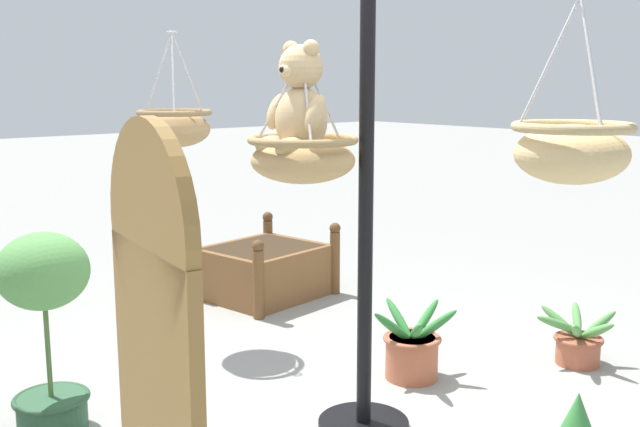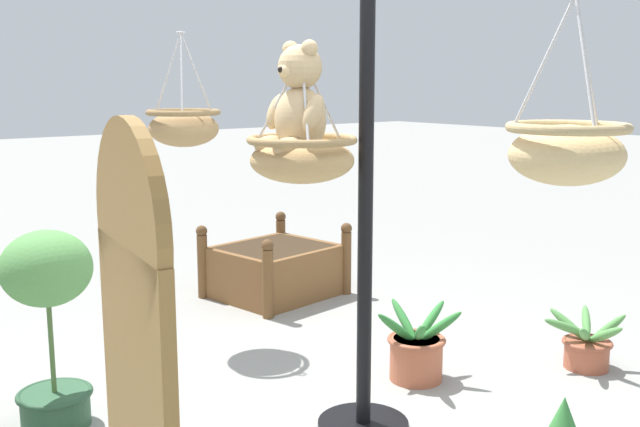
% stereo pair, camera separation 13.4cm
% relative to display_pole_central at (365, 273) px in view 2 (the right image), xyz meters
% --- Properties ---
extents(ground_plane, '(40.00, 40.00, 0.00)m').
position_rel_display_pole_central_xyz_m(ground_plane, '(0.19, 0.05, -0.78)').
color(ground_plane, gray).
extents(display_pole_central, '(0.44, 0.44, 2.50)m').
position_rel_display_pole_central_xyz_m(display_pole_central, '(0.00, 0.00, 0.00)').
color(display_pole_central, black).
rests_on(display_pole_central, ground).
extents(hanging_basket_with_teddy, '(0.50, 0.50, 0.57)m').
position_rel_display_pole_central_xyz_m(hanging_basket_with_teddy, '(0.15, 0.25, 0.55)').
color(hanging_basket_with_teddy, tan).
extents(teddy_bear, '(0.35, 0.30, 0.51)m').
position_rel_display_pole_central_xyz_m(teddy_bear, '(0.15, 0.27, 0.77)').
color(teddy_bear, tan).
extents(hanging_basket_left_high, '(0.44, 0.44, 0.67)m').
position_rel_display_pole_central_xyz_m(hanging_basket_left_high, '(-0.97, -0.09, 0.64)').
color(hanging_basket_left_high, tan).
extents(hanging_basket_right_low, '(0.47, 0.47, 0.71)m').
position_rel_display_pole_central_xyz_m(hanging_basket_right_low, '(1.70, 0.01, 0.60)').
color(hanging_basket_right_low, '#A37F51').
extents(wooden_planter_box, '(0.95, 1.03, 0.57)m').
position_rel_display_pole_central_xyz_m(wooden_planter_box, '(2.14, -0.98, -0.56)').
color(wooden_planter_box, brown).
rests_on(wooden_planter_box, ground).
extents(potted_plant_fern_front, '(0.50, 0.47, 0.34)m').
position_rel_display_pole_central_xyz_m(potted_plant_fern_front, '(-0.23, -1.55, -0.65)').
color(potted_plant_fern_front, '#AD563D').
rests_on(potted_plant_fern_front, ground).
extents(potted_plant_bushy_green, '(0.49, 0.52, 0.43)m').
position_rel_display_pole_central_xyz_m(potted_plant_bushy_green, '(0.27, -0.64, -0.62)').
color(potted_plant_bushy_green, '#BC6042').
rests_on(potted_plant_bushy_green, ground).
extents(potted_plant_broad_leaf, '(0.43, 0.43, 0.98)m').
position_rel_display_pole_central_xyz_m(potted_plant_broad_leaf, '(0.96, 1.15, -0.18)').
color(potted_plant_broad_leaf, '#2D5638').
rests_on(potted_plant_broad_leaf, ground).
extents(display_sign_board, '(0.59, 0.13, 1.58)m').
position_rel_display_pole_central_xyz_m(display_sign_board, '(-0.67, 1.44, 0.15)').
color(display_sign_board, olive).
rests_on(display_sign_board, ground).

